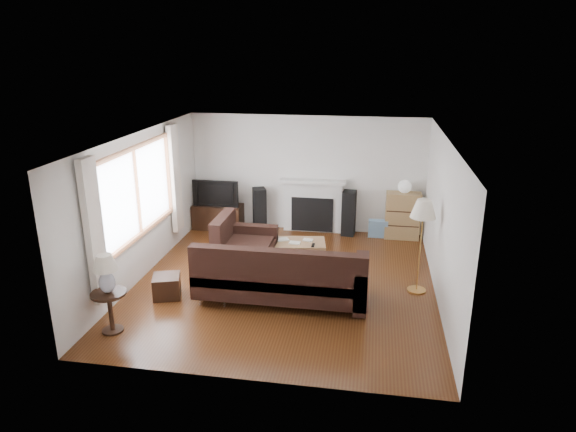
% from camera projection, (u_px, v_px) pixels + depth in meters
% --- Properties ---
extents(room, '(5.10, 5.60, 2.54)m').
position_uv_depth(room, '(285.00, 213.00, 8.41)').
color(room, '#512912').
rests_on(room, ground).
extents(window, '(0.12, 2.74, 1.54)m').
position_uv_depth(window, '(138.00, 192.00, 8.51)').
color(window, brown).
rests_on(window, room).
extents(curtain_near, '(0.10, 0.35, 2.10)m').
position_uv_depth(curtain_near, '(94.00, 232.00, 7.13)').
color(curtain_near, white).
rests_on(curtain_near, room).
extents(curtain_far, '(0.10, 0.35, 2.10)m').
position_uv_depth(curtain_far, '(175.00, 179.00, 9.97)').
color(curtain_far, white).
rests_on(curtain_far, room).
extents(fireplace, '(1.40, 0.26, 1.15)m').
position_uv_depth(fireplace, '(313.00, 206.00, 11.07)').
color(fireplace, white).
rests_on(fireplace, room).
extents(tv_stand, '(1.07, 0.48, 0.54)m').
position_uv_depth(tv_stand, '(218.00, 216.00, 11.34)').
color(tv_stand, black).
rests_on(tv_stand, ground).
extents(television, '(1.01, 0.13, 0.58)m').
position_uv_depth(television, '(217.00, 192.00, 11.16)').
color(television, black).
rests_on(television, tv_stand).
extents(speaker_left, '(0.36, 0.39, 0.94)m').
position_uv_depth(speaker_left, '(260.00, 209.00, 11.18)').
color(speaker_left, black).
rests_on(speaker_left, ground).
extents(speaker_right, '(0.30, 0.35, 0.96)m').
position_uv_depth(speaker_right, '(349.00, 213.00, 10.89)').
color(speaker_right, black).
rests_on(speaker_right, ground).
extents(bookshelf, '(0.71, 0.34, 0.98)m').
position_uv_depth(bookshelf, '(403.00, 216.00, 10.69)').
color(bookshelf, '#9D7949').
rests_on(bookshelf, ground).
extents(globe_lamp, '(0.27, 0.27, 0.27)m').
position_uv_depth(globe_lamp, '(405.00, 187.00, 10.50)').
color(globe_lamp, white).
rests_on(globe_lamp, bookshelf).
extents(sectional_sofa, '(2.91, 2.13, 0.94)m').
position_uv_depth(sectional_sofa, '(282.00, 272.00, 8.06)').
color(sectional_sofa, black).
rests_on(sectional_sofa, ground).
extents(coffee_table, '(1.17, 0.76, 0.43)m').
position_uv_depth(coffee_table, '(295.00, 252.00, 9.52)').
color(coffee_table, '#987049').
rests_on(coffee_table, ground).
extents(footstool, '(0.53, 0.53, 0.36)m').
position_uv_depth(footstool, '(167.00, 286.00, 8.25)').
color(footstool, black).
rests_on(footstool, ground).
extents(floor_lamp, '(0.54, 0.54, 1.58)m').
position_uv_depth(floor_lamp, '(420.00, 247.00, 8.24)').
color(floor_lamp, '#C28C43').
rests_on(floor_lamp, ground).
extents(side_table, '(0.49, 0.49, 0.61)m').
position_uv_depth(side_table, '(111.00, 312.00, 7.20)').
color(side_table, black).
rests_on(side_table, ground).
extents(table_lamp, '(0.34, 0.34, 0.55)m').
position_uv_depth(table_lamp, '(106.00, 274.00, 7.02)').
color(table_lamp, silver).
rests_on(table_lamp, side_table).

